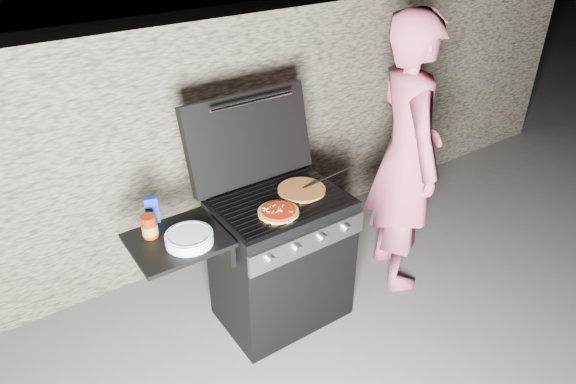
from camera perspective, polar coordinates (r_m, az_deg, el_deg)
ground at (r=3.64m, az=-0.67°, el=-13.17°), size 50.00×50.00×0.00m
stone_wall at (r=3.89m, az=-9.40°, el=5.75°), size 8.00×0.35×1.80m
gas_grill at (r=3.24m, az=-4.45°, el=-9.08°), size 1.34×0.79×0.91m
pizza_topped at (r=2.94m, az=-1.08°, el=-2.17°), size 0.27×0.27×0.03m
pizza_plain at (r=3.16m, az=1.52°, el=0.26°), size 0.39×0.39×0.02m
sauce_jar at (r=2.84m, az=-15.15°, el=-3.69°), size 0.10×0.10×0.13m
blue_carton at (r=2.95m, az=-14.89°, el=-1.90°), size 0.08×0.06×0.16m
plate_stack at (r=2.76m, az=-10.92°, el=-5.09°), size 0.33×0.33×0.06m
person at (r=3.52m, az=12.94°, el=3.83°), size 0.71×0.83×1.94m
tongs at (r=3.24m, az=4.51°, el=1.58°), size 0.38×0.05×0.08m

